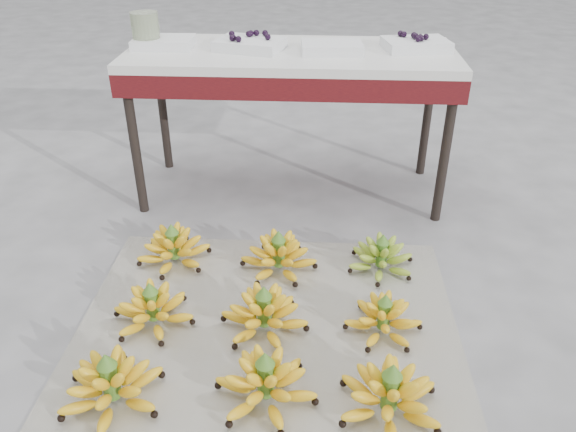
# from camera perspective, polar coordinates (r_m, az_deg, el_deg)

# --- Properties ---
(ground) EXTENTS (60.00, 60.00, 0.00)m
(ground) POSITION_cam_1_polar(r_m,az_deg,el_deg) (1.94, 0.62, -10.08)
(ground) COLOR #5E5E60
(ground) RESTS_ON ground
(newspaper_mat) EXTENTS (1.25, 1.05, 0.01)m
(newspaper_mat) POSITION_cam_1_polar(r_m,az_deg,el_deg) (1.89, -2.10, -11.33)
(newspaper_mat) COLOR silver
(newspaper_mat) RESTS_ON ground
(bunch_front_left) EXTENTS (0.37, 0.37, 0.18)m
(bunch_front_left) POSITION_cam_1_polar(r_m,az_deg,el_deg) (1.70, -17.51, -16.09)
(bunch_front_left) COLOR yellow
(bunch_front_left) RESTS_ON newspaper_mat
(bunch_front_center) EXTENTS (0.37, 0.37, 0.18)m
(bunch_front_center) POSITION_cam_1_polar(r_m,az_deg,el_deg) (1.63, -2.29, -16.63)
(bunch_front_center) COLOR yellow
(bunch_front_center) RESTS_ON newspaper_mat
(bunch_front_right) EXTENTS (0.35, 0.35, 0.18)m
(bunch_front_right) POSITION_cam_1_polar(r_m,az_deg,el_deg) (1.62, 10.29, -17.55)
(bunch_front_right) COLOR yellow
(bunch_front_right) RESTS_ON newspaper_mat
(bunch_mid_left) EXTENTS (0.33, 0.33, 0.16)m
(bunch_mid_left) POSITION_cam_1_polar(r_m,az_deg,el_deg) (1.92, -13.57, -9.17)
(bunch_mid_left) COLOR yellow
(bunch_mid_left) RESTS_ON newspaper_mat
(bunch_mid_center) EXTENTS (0.33, 0.33, 0.17)m
(bunch_mid_center) POSITION_cam_1_polar(r_m,az_deg,el_deg) (1.85, -2.43, -9.94)
(bunch_mid_center) COLOR yellow
(bunch_mid_center) RESTS_ON newspaper_mat
(bunch_mid_right) EXTENTS (0.26, 0.26, 0.15)m
(bunch_mid_right) POSITION_cam_1_polar(r_m,az_deg,el_deg) (1.87, 9.67, -10.25)
(bunch_mid_right) COLOR yellow
(bunch_mid_right) RESTS_ON newspaper_mat
(bunch_back_left) EXTENTS (0.30, 0.30, 0.17)m
(bunch_back_left) POSITION_cam_1_polar(r_m,az_deg,el_deg) (2.20, -11.53, -3.27)
(bunch_back_left) COLOR yellow
(bunch_back_left) RESTS_ON newspaper_mat
(bunch_back_center) EXTENTS (0.33, 0.33, 0.17)m
(bunch_back_center) POSITION_cam_1_polar(r_m,az_deg,el_deg) (2.11, -0.95, -4.11)
(bunch_back_center) COLOR yellow
(bunch_back_center) RESTS_ON newspaper_mat
(bunch_back_right) EXTENTS (0.31, 0.31, 0.16)m
(bunch_back_right) POSITION_cam_1_polar(r_m,az_deg,el_deg) (2.14, 9.46, -4.16)
(bunch_back_right) COLOR olive
(bunch_back_right) RESTS_ON newspaper_mat
(vendor_table) EXTENTS (1.39, 0.56, 0.67)m
(vendor_table) POSITION_cam_1_polar(r_m,az_deg,el_deg) (2.48, 0.31, 14.79)
(vendor_table) COLOR black
(vendor_table) RESTS_ON ground
(tray_far_left) EXTENTS (0.25, 0.19, 0.04)m
(tray_far_left) POSITION_cam_1_polar(r_m,az_deg,el_deg) (2.56, -12.51, 16.84)
(tray_far_left) COLOR silver
(tray_far_left) RESTS_ON vendor_table
(tray_left) EXTENTS (0.31, 0.26, 0.07)m
(tray_left) POSITION_cam_1_polar(r_m,az_deg,el_deg) (2.47, -3.91, 17.06)
(tray_left) COLOR silver
(tray_left) RESTS_ON vendor_table
(tray_right) EXTENTS (0.26, 0.20, 0.04)m
(tray_right) POSITION_cam_1_polar(r_m,az_deg,el_deg) (2.43, 4.48, 16.70)
(tray_right) COLOR silver
(tray_right) RESTS_ON vendor_table
(tray_far_right) EXTENTS (0.29, 0.24, 0.07)m
(tray_far_right) POSITION_cam_1_polar(r_m,az_deg,el_deg) (2.52, 12.86, 16.67)
(tray_far_right) COLOR silver
(tray_far_right) RESTS_ON vendor_table
(glass_jar) EXTENTS (0.14, 0.14, 0.15)m
(glass_jar) POSITION_cam_1_polar(r_m,az_deg,el_deg) (2.56, -14.27, 17.84)
(glass_jar) COLOR beige
(glass_jar) RESTS_ON vendor_table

